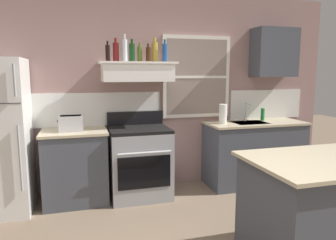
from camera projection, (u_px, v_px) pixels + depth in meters
back_wall at (154, 91)px, 4.38m from camera, size 5.40×0.11×2.70m
counter_left_of_stove at (76, 166)px, 3.92m from camera, size 0.79×0.63×0.91m
toaster at (71, 123)px, 3.79m from camera, size 0.30×0.20×0.19m
stove_range at (139, 162)px, 4.09m from camera, size 0.76×0.69×1.09m
range_hood_shelf at (137, 72)px, 4.01m from camera, size 0.96×0.52×0.24m
bottle_balsamic_dark at (108, 53)px, 3.87m from camera, size 0.06×0.06×0.25m
bottle_red_label_wine at (116, 52)px, 3.93m from camera, size 0.07×0.07×0.29m
bottle_clear_tall at (125, 50)px, 3.91m from camera, size 0.06×0.06×0.34m
bottle_dark_green_wine at (132, 52)px, 3.97m from camera, size 0.07×0.07×0.29m
bottle_olive_oil_square at (140, 54)px, 4.01m from camera, size 0.06×0.06×0.24m
bottle_brown_stout at (148, 54)px, 4.01m from camera, size 0.06×0.06×0.23m
bottle_champagne_gold_foil at (155, 52)px, 4.10m from camera, size 0.08×0.08×0.32m
bottle_blue_liqueur at (165, 53)px, 4.06m from camera, size 0.07×0.07×0.29m
counter_right_with_sink at (254, 153)px, 4.59m from camera, size 1.43×0.63×0.91m
sink_faucet at (246, 109)px, 4.56m from camera, size 0.03×0.17×0.28m
paper_towel_roll at (223, 114)px, 4.36m from camera, size 0.11×0.11×0.27m
dish_soap_bottle at (263, 114)px, 4.65m from camera, size 0.06×0.06×0.18m
kitchen_island at (329, 210)px, 2.66m from camera, size 1.40×0.90×0.91m
upper_cabinet_right at (274, 53)px, 4.60m from camera, size 0.64×0.32×0.70m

